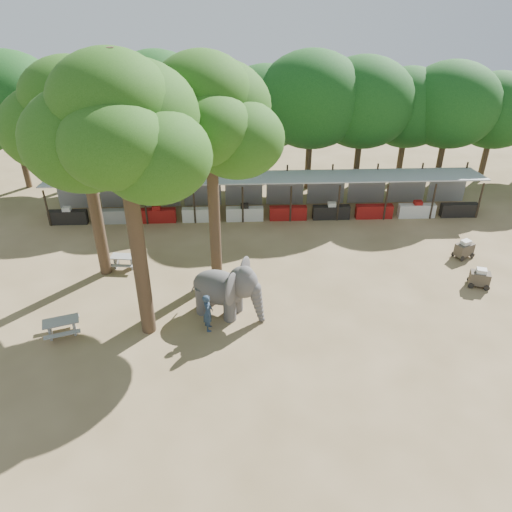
{
  "coord_description": "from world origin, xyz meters",
  "views": [
    {
      "loc": [
        -1.88,
        -15.99,
        14.55
      ],
      "look_at": [
        -1.0,
        5.0,
        2.0
      ],
      "focal_mm": 35.0,
      "sensor_mm": 36.0,
      "label": 1
    }
  ],
  "objects_px": {
    "yard_tree_back": "(207,117)",
    "picnic_table_far": "(124,260)",
    "yard_tree_center": "(119,129)",
    "picnic_table_near": "(62,325)",
    "cart_back": "(464,249)",
    "cart_front": "(480,278)",
    "yard_tree_left": "(77,120)",
    "elephant": "(227,289)",
    "handler": "(208,313)"
  },
  "relations": [
    {
      "from": "picnic_table_near",
      "to": "cart_back",
      "type": "distance_m",
      "value": 21.5
    },
    {
      "from": "yard_tree_left",
      "to": "picnic_table_far",
      "type": "xyz_separation_m",
      "value": [
        1.06,
        0.3,
        -7.74
      ]
    },
    {
      "from": "yard_tree_center",
      "to": "picnic_table_far",
      "type": "relative_size",
      "value": 7.87
    },
    {
      "from": "yard_tree_back",
      "to": "picnic_table_far",
      "type": "distance_m",
      "value": 9.57
    },
    {
      "from": "yard_tree_center",
      "to": "yard_tree_back",
      "type": "height_order",
      "value": "yard_tree_center"
    },
    {
      "from": "cart_front",
      "to": "cart_back",
      "type": "relative_size",
      "value": 0.95
    },
    {
      "from": "picnic_table_far",
      "to": "cart_back",
      "type": "xyz_separation_m",
      "value": [
        18.93,
        0.27,
        0.07
      ]
    },
    {
      "from": "picnic_table_far",
      "to": "cart_back",
      "type": "bearing_deg",
      "value": 7.55
    },
    {
      "from": "picnic_table_far",
      "to": "cart_front",
      "type": "bearing_deg",
      "value": -1.38
    },
    {
      "from": "yard_tree_back",
      "to": "picnic_table_near",
      "type": "relative_size",
      "value": 6.03
    },
    {
      "from": "elephant",
      "to": "cart_front",
      "type": "relative_size",
      "value": 3.05
    },
    {
      "from": "yard_tree_center",
      "to": "handler",
      "type": "relative_size",
      "value": 6.47
    },
    {
      "from": "yard_tree_back",
      "to": "elephant",
      "type": "xyz_separation_m",
      "value": [
        0.72,
        -3.09,
        -7.14
      ]
    },
    {
      "from": "yard_tree_left",
      "to": "yard_tree_center",
      "type": "xyz_separation_m",
      "value": [
        3.0,
        -5.0,
        1.01
      ]
    },
    {
      "from": "yard_tree_left",
      "to": "yard_tree_center",
      "type": "relative_size",
      "value": 0.92
    },
    {
      "from": "picnic_table_near",
      "to": "picnic_table_far",
      "type": "distance_m",
      "value": 5.91
    },
    {
      "from": "cart_front",
      "to": "cart_back",
      "type": "height_order",
      "value": "cart_back"
    },
    {
      "from": "picnic_table_near",
      "to": "picnic_table_far",
      "type": "relative_size",
      "value": 1.23
    },
    {
      "from": "yard_tree_center",
      "to": "yard_tree_back",
      "type": "relative_size",
      "value": 1.06
    },
    {
      "from": "yard_tree_left",
      "to": "cart_back",
      "type": "bearing_deg",
      "value": 1.64
    },
    {
      "from": "picnic_table_far",
      "to": "cart_front",
      "type": "relative_size",
      "value": 1.25
    },
    {
      "from": "yard_tree_left",
      "to": "cart_back",
      "type": "xyz_separation_m",
      "value": [
        19.98,
        0.57,
        -7.68
      ]
    },
    {
      "from": "yard_tree_left",
      "to": "picnic_table_far",
      "type": "height_order",
      "value": "yard_tree_left"
    },
    {
      "from": "yard_tree_left",
      "to": "elephant",
      "type": "height_order",
      "value": "yard_tree_left"
    },
    {
      "from": "yard_tree_center",
      "to": "yard_tree_back",
      "type": "xyz_separation_m",
      "value": [
        3.0,
        4.0,
        -0.67
      ]
    },
    {
      "from": "yard_tree_back",
      "to": "picnic_table_far",
      "type": "bearing_deg",
      "value": 165.31
    },
    {
      "from": "yard_tree_left",
      "to": "handler",
      "type": "height_order",
      "value": "yard_tree_left"
    },
    {
      "from": "yard_tree_left",
      "to": "yard_tree_back",
      "type": "xyz_separation_m",
      "value": [
        6.0,
        -1.0,
        0.34
      ]
    },
    {
      "from": "yard_tree_back",
      "to": "elephant",
      "type": "relative_size",
      "value": 3.04
    },
    {
      "from": "picnic_table_near",
      "to": "cart_back",
      "type": "xyz_separation_m",
      "value": [
        20.66,
        5.92,
        0.02
      ]
    },
    {
      "from": "elephant",
      "to": "cart_front",
      "type": "xyz_separation_m",
      "value": [
        12.89,
        1.74,
        -0.89
      ]
    },
    {
      "from": "cart_back",
      "to": "picnic_table_far",
      "type": "bearing_deg",
      "value": 155.87
    },
    {
      "from": "yard_tree_left",
      "to": "picnic_table_near",
      "type": "bearing_deg",
      "value": -97.25
    },
    {
      "from": "handler",
      "to": "cart_back",
      "type": "bearing_deg",
      "value": -70.62
    },
    {
      "from": "yard_tree_left",
      "to": "picnic_table_near",
      "type": "xyz_separation_m",
      "value": [
        -0.68,
        -5.35,
        -7.7
      ]
    },
    {
      "from": "handler",
      "to": "picnic_table_far",
      "type": "relative_size",
      "value": 1.22
    },
    {
      "from": "picnic_table_far",
      "to": "cart_front",
      "type": "distance_m",
      "value": 18.74
    },
    {
      "from": "cart_front",
      "to": "yard_tree_left",
      "type": "bearing_deg",
      "value": -168.88
    },
    {
      "from": "cart_back",
      "to": "cart_front",
      "type": "bearing_deg",
      "value": -122.3
    },
    {
      "from": "yard_tree_center",
      "to": "yard_tree_back",
      "type": "bearing_deg",
      "value": 53.14
    },
    {
      "from": "yard_tree_left",
      "to": "yard_tree_back",
      "type": "bearing_deg",
      "value": -9.46
    },
    {
      "from": "elephant",
      "to": "yard_tree_center",
      "type": "bearing_deg",
      "value": -142.15
    },
    {
      "from": "elephant",
      "to": "cart_back",
      "type": "relative_size",
      "value": 2.9
    },
    {
      "from": "yard_tree_back",
      "to": "elephant",
      "type": "distance_m",
      "value": 7.82
    },
    {
      "from": "yard_tree_center",
      "to": "cart_front",
      "type": "bearing_deg",
      "value": 9.09
    },
    {
      "from": "yard_tree_center",
      "to": "yard_tree_back",
      "type": "distance_m",
      "value": 5.04
    },
    {
      "from": "yard_tree_left",
      "to": "cart_front",
      "type": "bearing_deg",
      "value": -6.81
    },
    {
      "from": "elephant",
      "to": "cart_back",
      "type": "distance_m",
      "value": 14.08
    },
    {
      "from": "yard_tree_left",
      "to": "picnic_table_near",
      "type": "distance_m",
      "value": 9.4
    },
    {
      "from": "yard_tree_back",
      "to": "picnic_table_far",
      "type": "xyz_separation_m",
      "value": [
        -4.94,
        1.3,
        -8.09
      ]
    }
  ]
}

